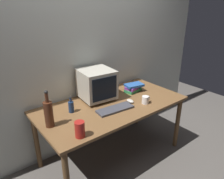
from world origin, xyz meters
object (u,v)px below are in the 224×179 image
at_px(book_stack, 133,87).
at_px(bottle_short, 71,106).
at_px(keyboard, 115,109).
at_px(mug, 145,100).
at_px(crt_monitor, 97,84).
at_px(metal_canister, 80,129).
at_px(computer_mouse, 130,101).
at_px(bottle_tall, 49,113).

bearing_deg(book_stack, bottle_short, -179.91).
bearing_deg(keyboard, mug, -7.84).
xyz_separation_m(crt_monitor, metal_canister, (-0.56, -0.56, -0.12)).
distance_m(computer_mouse, mug, 0.18).
bearing_deg(computer_mouse, book_stack, 43.06).
distance_m(keyboard, computer_mouse, 0.26).
relative_size(book_stack, mug, 2.15).
bearing_deg(book_stack, bottle_tall, -174.10).
xyz_separation_m(bottle_tall, book_stack, (1.21, 0.13, -0.09)).
bearing_deg(computer_mouse, keyboard, -169.47).
bearing_deg(keyboard, bottle_tall, 174.32).
xyz_separation_m(mug, metal_canister, (-0.94, -0.11, 0.03)).
xyz_separation_m(crt_monitor, computer_mouse, (0.25, -0.33, -0.17)).
relative_size(bottle_short, metal_canister, 1.23).
height_order(crt_monitor, bottle_tall, bottle_tall).
xyz_separation_m(crt_monitor, mug, (0.38, -0.45, -0.15)).
xyz_separation_m(bottle_tall, bottle_short, (0.29, 0.12, -0.07)).
distance_m(bottle_short, book_stack, 0.92).
distance_m(keyboard, mug, 0.40).
relative_size(keyboard, metal_canister, 2.80).
bearing_deg(bottle_short, keyboard, -32.75).
bearing_deg(crt_monitor, book_stack, -11.43).
distance_m(mug, metal_canister, 0.94).
bearing_deg(metal_canister, bottle_tall, 113.11).
height_order(mug, metal_canister, metal_canister).
relative_size(computer_mouse, bottle_tall, 0.27).
bearing_deg(mug, computer_mouse, 134.59).
bearing_deg(crt_monitor, computer_mouse, -52.04).
bearing_deg(mug, keyboard, 167.00).
height_order(crt_monitor, computer_mouse, crt_monitor).
height_order(keyboard, bottle_short, bottle_short).
bearing_deg(bottle_tall, mug, -11.62).
height_order(bottle_tall, metal_canister, bottle_tall).
bearing_deg(bottle_short, book_stack, 0.09).
height_order(keyboard, metal_canister, metal_canister).
xyz_separation_m(bottle_tall, metal_canister, (0.14, -0.33, -0.07)).
bearing_deg(keyboard, book_stack, 31.64).
xyz_separation_m(keyboard, book_stack, (0.52, 0.26, 0.04)).
bearing_deg(computer_mouse, bottle_short, 164.02).
distance_m(bottle_tall, bottle_short, 0.33).
bearing_deg(crt_monitor, bottle_short, -165.49).
distance_m(crt_monitor, bottle_short, 0.44).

